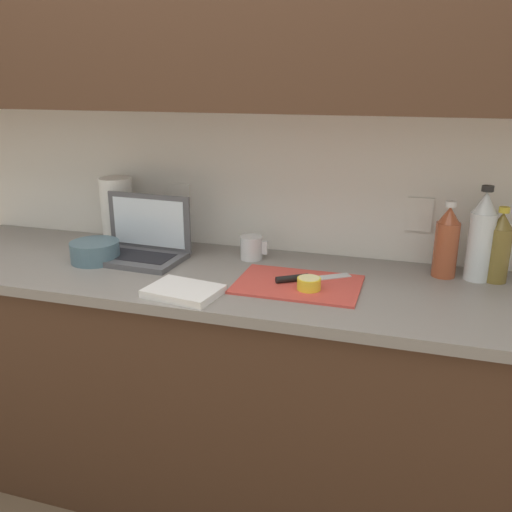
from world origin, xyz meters
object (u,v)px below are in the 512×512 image
object	(u,v)px
cutting_board	(298,284)
lemon_half_cut	(309,283)
measuring_cup	(252,248)
bottle_water_clear	(499,248)
knife	(301,278)
laptop	(142,243)
bottle_oil_tall	(481,237)
bottle_green_soda	(446,243)
bowl_white	(95,251)
paper_towel_roll	(118,210)

from	to	relation	value
cutting_board	lemon_half_cut	size ratio (longest dim) A/B	5.34
measuring_cup	bottle_water_clear	bearing A→B (deg)	1.15
knife	cutting_board	bearing A→B (deg)	-131.69
laptop	bottle_oil_tall	xyz separation A→B (m)	(1.17, 0.12, 0.09)
lemon_half_cut	measuring_cup	xyz separation A→B (m)	(-0.27, 0.26, 0.02)
laptop	bottle_green_soda	distance (m)	1.08
measuring_cup	bowl_white	bearing A→B (deg)	-160.29
knife	bottle_oil_tall	xyz separation A→B (m)	(0.55, 0.21, 0.13)
bowl_white	bottle_oil_tall	bearing A→B (deg)	9.04
laptop	bottle_green_soda	bearing A→B (deg)	9.44
bowl_white	laptop	bearing A→B (deg)	30.79
cutting_board	paper_towel_roll	xyz separation A→B (m)	(-0.81, 0.27, 0.13)
bottle_oil_tall	measuring_cup	bearing A→B (deg)	-178.76
bottle_water_clear	measuring_cup	world-z (taller)	bottle_water_clear
cutting_board	bottle_water_clear	xyz separation A→B (m)	(0.61, 0.23, 0.11)
cutting_board	bowl_white	xyz separation A→B (m)	(-0.76, 0.02, 0.03)
cutting_board	bowl_white	size ratio (longest dim) A/B	2.26
laptop	bottle_water_clear	distance (m)	1.24
lemon_half_cut	bottle_water_clear	world-z (taller)	bottle_water_clear
lemon_half_cut	paper_towel_roll	distance (m)	0.91
knife	bowl_white	bearing A→B (deg)	146.21
knife	bottle_green_soda	world-z (taller)	bottle_green_soda
bottle_water_clear	bowl_white	distance (m)	1.39
measuring_cup	knife	bearing A→B (deg)	-39.64
measuring_cup	lemon_half_cut	bearing A→B (deg)	-43.64
lemon_half_cut	laptop	bearing A→B (deg)	167.26
knife	measuring_cup	distance (m)	0.30
bottle_oil_tall	bottle_water_clear	size ratio (longest dim) A/B	1.26
bottle_green_soda	bowl_white	xyz separation A→B (m)	(-1.21, -0.21, -0.08)
laptop	lemon_half_cut	world-z (taller)	laptop
cutting_board	bottle_oil_tall	size ratio (longest dim) A/B	1.27
bottle_oil_tall	bottle_water_clear	world-z (taller)	bottle_oil_tall
knife	paper_towel_roll	world-z (taller)	paper_towel_roll
laptop	lemon_half_cut	bearing A→B (deg)	-9.88
cutting_board	bottle_water_clear	world-z (taller)	bottle_water_clear
bottle_green_soda	measuring_cup	xyz separation A→B (m)	(-0.67, -0.02, -0.07)
laptop	bowl_white	bearing A→B (deg)	-146.36
knife	bottle_water_clear	xyz separation A→B (m)	(0.61, 0.21, 0.10)
laptop	paper_towel_roll	distance (m)	0.26
cutting_board	measuring_cup	xyz separation A→B (m)	(-0.22, 0.22, 0.04)
bottle_green_soda	paper_towel_roll	distance (m)	1.26
knife	lemon_half_cut	distance (m)	0.08
cutting_board	bowl_white	bearing A→B (deg)	178.30
bottle_green_soda	laptop	bearing A→B (deg)	-173.41
cutting_board	paper_towel_roll	size ratio (longest dim) A/B	1.51
lemon_half_cut	bottle_oil_tall	xyz separation A→B (m)	(0.51, 0.27, 0.12)
cutting_board	bowl_white	distance (m)	0.76
bottle_water_clear	bowl_white	size ratio (longest dim) A/B	1.42
bottle_green_soda	bottle_water_clear	bearing A→B (deg)	-0.00
bottle_green_soda	bowl_white	size ratio (longest dim) A/B	1.47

